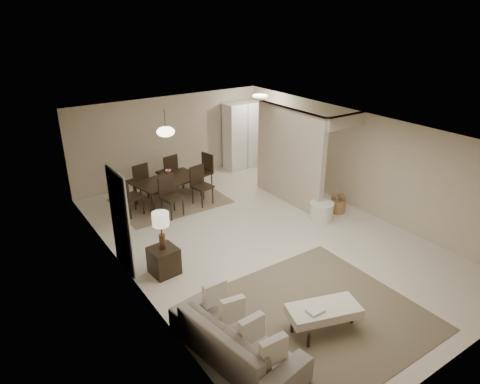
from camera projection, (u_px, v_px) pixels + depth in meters
floor at (262, 238)px, 9.67m from camera, size 9.00×9.00×0.00m
ceiling at (264, 130)px, 8.68m from camera, size 9.00×9.00×0.00m
back_wall at (171, 139)px, 12.59m from camera, size 6.00×0.00×6.00m
left_wall at (129, 224)px, 7.62m from camera, size 0.00×9.00×9.00m
right_wall at (358, 161)px, 10.73m from camera, size 0.00×9.00×9.00m
partition at (289, 157)px, 11.05m from camera, size 0.15×2.50×2.50m
doorway at (120, 222)px, 8.18m from camera, size 0.04×0.90×2.04m
pantry_cabinet at (243, 136)px, 13.62m from camera, size 1.20×0.55×2.10m
flush_light at (260, 96)px, 12.31m from camera, size 0.44×0.44×0.05m
living_rug at (318, 313)px, 7.29m from camera, size 3.20×3.20×0.01m
sofa at (236, 338)px, 6.29m from camera, size 2.32×1.21×0.65m
ottoman_bench at (324, 311)px, 6.82m from camera, size 1.27×0.86×0.42m
side_table at (164, 261)px, 8.30m from camera, size 0.54×0.54×0.55m
table_lamp at (161, 222)px, 7.96m from camera, size 0.32×0.32×0.76m
round_pouf at (321, 212)px, 10.41m from camera, size 0.58×0.58×0.45m
wicker_basket at (338, 206)px, 10.86m from camera, size 0.47×0.47×0.32m
dining_rug at (171, 201)px, 11.52m from camera, size 2.80×2.10×0.01m
dining_table at (170, 190)px, 11.40m from camera, size 1.91×1.30×0.61m
dining_chairs at (169, 183)px, 11.32m from camera, size 2.80×2.24×1.03m
vase at (169, 177)px, 11.25m from camera, size 0.16×0.16×0.16m
yellow_mat at (277, 182)px, 12.79m from camera, size 0.92×0.60×0.01m
pendant_light at (166, 132)px, 10.77m from camera, size 0.46×0.46×0.71m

